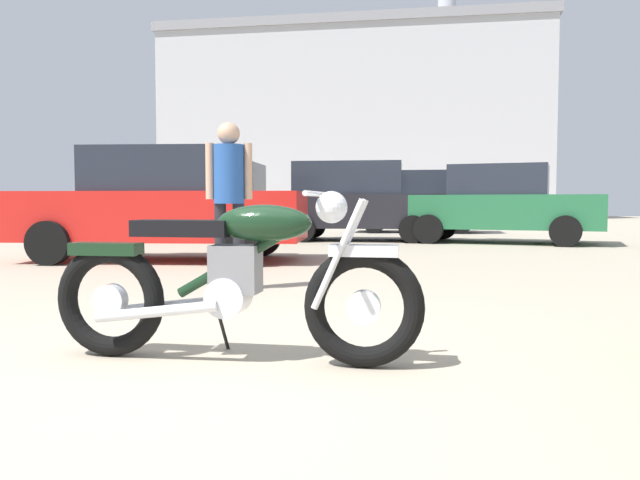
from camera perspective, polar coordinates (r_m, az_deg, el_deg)
ground_plane at (r=3.31m, az=-11.82°, el=-11.96°), size 80.00×80.00×0.00m
vintage_motorcycle at (r=3.48m, az=-7.64°, el=-3.56°), size 2.08×0.62×0.94m
bystander at (r=6.34m, az=-8.18°, el=4.70°), size 0.45×0.30×1.66m
red_hatchback_near at (r=14.77m, az=-12.85°, el=3.59°), size 4.87×2.38×1.74m
pale_sedan_back at (r=14.21m, az=15.79°, el=3.13°), size 4.42×2.43×1.67m
silver_sedan_mid at (r=14.52m, az=3.26°, el=3.58°), size 4.00×2.02×1.78m
blue_hatchback_right at (r=9.80m, az=-13.91°, el=3.10°), size 4.40×2.36×1.67m
dark_sedan_left at (r=18.70m, az=8.50°, el=3.50°), size 3.97×1.97×1.78m
industrial_building at (r=40.29m, az=3.61°, el=9.87°), size 21.95×14.16×19.45m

